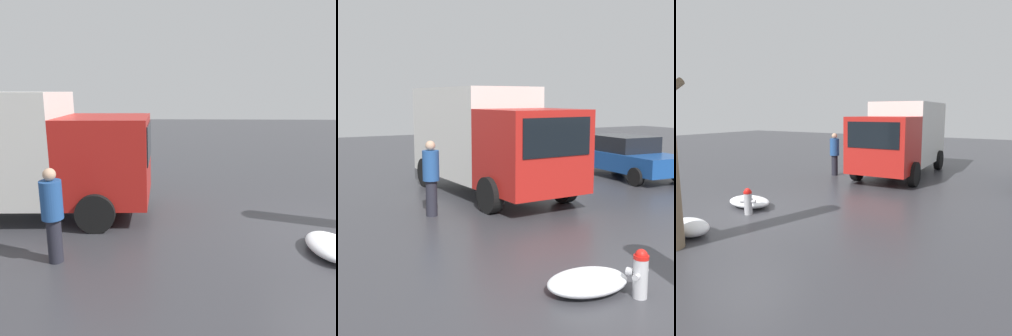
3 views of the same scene
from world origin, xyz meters
TOP-DOWN VIEW (x-y plane):
  - delivery_truck at (7.60, -1.39)m, footprint 6.43×2.80m
  - pedestrian at (5.82, 0.99)m, footprint 0.39×0.39m
  - parked_car at (7.85, -7.00)m, footprint 4.54×2.18m
  - snow_pile_by_hydrant at (0.52, 0.52)m, footprint 0.88×1.30m

SIDE VIEW (x-z plane):
  - snow_pile_by_hydrant at x=0.52m, z-range 0.00..0.30m
  - parked_car at x=7.85m, z-range 0.02..1.48m
  - pedestrian at x=5.82m, z-range 0.08..1.89m
  - delivery_truck at x=7.60m, z-range 0.11..3.21m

